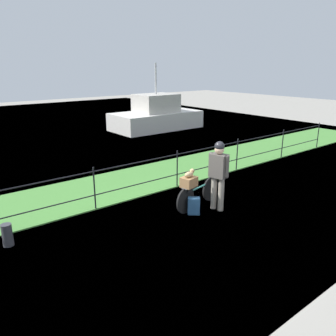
# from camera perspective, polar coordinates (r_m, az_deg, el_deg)

# --- Properties ---
(ground_plane) EXTENTS (60.00, 60.00, 0.00)m
(ground_plane) POSITION_cam_1_polar(r_m,az_deg,el_deg) (7.48, 4.73, -9.76)
(ground_plane) COLOR gray
(grass_strip) EXTENTS (27.00, 2.40, 0.03)m
(grass_strip) POSITION_cam_1_polar(r_m,az_deg,el_deg) (9.97, -8.52, -2.84)
(grass_strip) COLOR #478438
(grass_strip) RESTS_ON ground
(harbor_water) EXTENTS (30.00, 30.00, 0.00)m
(harbor_water) POSITION_cam_1_polar(r_m,az_deg,el_deg) (17.90, -22.93, 4.78)
(harbor_water) COLOR slate
(harbor_water) RESTS_ON ground
(iron_fence) EXTENTS (18.04, 0.04, 1.07)m
(iron_fence) POSITION_cam_1_polar(r_m,az_deg,el_deg) (8.83, -4.85, -1.10)
(iron_fence) COLOR black
(iron_fence) RESTS_ON ground
(bicycle_main) EXTENTS (1.65, 0.37, 0.63)m
(bicycle_main) POSITION_cam_1_polar(r_m,az_deg,el_deg) (8.35, 5.05, -4.34)
(bicycle_main) COLOR black
(bicycle_main) RESTS_ON ground
(wooden_crate) EXTENTS (0.41, 0.35, 0.23)m
(wooden_crate) POSITION_cam_1_polar(r_m,az_deg,el_deg) (7.92, 3.52, -2.34)
(wooden_crate) COLOR olive
(wooden_crate) RESTS_ON bicycle_main
(terrier_dog) EXTENTS (0.32, 0.19, 0.18)m
(terrier_dog) POSITION_cam_1_polar(r_m,az_deg,el_deg) (7.88, 3.66, -0.96)
(terrier_dog) COLOR tan
(terrier_dog) RESTS_ON wooden_crate
(cyclist_person) EXTENTS (0.33, 0.53, 1.68)m
(cyclist_person) POSITION_cam_1_polar(r_m,az_deg,el_deg) (8.03, 8.49, -0.29)
(cyclist_person) COLOR gray
(cyclist_person) RESTS_ON ground
(backpack_on_paving) EXTENTS (0.33, 0.32, 0.40)m
(backpack_on_paving) POSITION_cam_1_polar(r_m,az_deg,el_deg) (8.00, 4.36, -6.35)
(backpack_on_paving) COLOR #28517A
(backpack_on_paving) RESTS_ON ground
(mooring_bollard) EXTENTS (0.20, 0.20, 0.45)m
(mooring_bollard) POSITION_cam_1_polar(r_m,az_deg,el_deg) (7.32, -25.43, -10.14)
(mooring_bollard) COLOR #38383D
(mooring_bollard) RESTS_ON ground
(moored_boat_mid) EXTENTS (4.83, 2.41, 3.47)m
(moored_boat_mid) POSITION_cam_1_polar(r_m,az_deg,el_deg) (18.66, -2.01, 8.69)
(moored_boat_mid) COLOR silver
(moored_boat_mid) RESTS_ON ground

